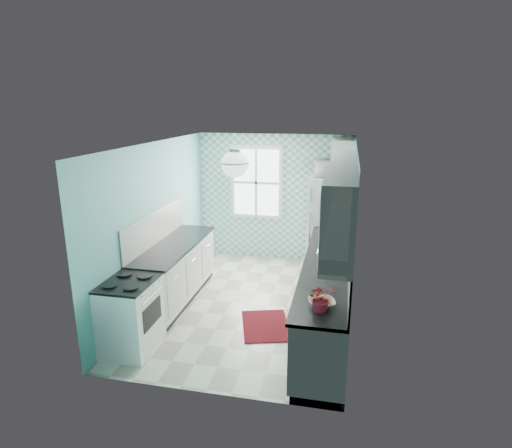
% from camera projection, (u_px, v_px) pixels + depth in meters
% --- Properties ---
extents(floor, '(3.00, 4.40, 0.02)m').
position_uv_depth(floor, '(250.00, 305.00, 6.76)').
color(floor, silver).
rests_on(floor, ground).
extents(ceiling, '(3.00, 4.40, 0.02)m').
position_uv_depth(ceiling, '(249.00, 143.00, 6.08)').
color(ceiling, white).
rests_on(ceiling, wall_back).
extents(wall_back, '(3.00, 0.02, 2.50)m').
position_uv_depth(wall_back, '(274.00, 198.00, 8.50)').
color(wall_back, '#5FB5B2').
rests_on(wall_back, floor).
extents(wall_front, '(3.00, 0.02, 2.50)m').
position_uv_depth(wall_front, '(201.00, 288.00, 4.34)').
color(wall_front, '#5FB5B2').
rests_on(wall_front, floor).
extents(wall_left, '(0.02, 4.40, 2.50)m').
position_uv_depth(wall_left, '(156.00, 223.00, 6.72)').
color(wall_left, '#5FB5B2').
rests_on(wall_left, floor).
extents(wall_right, '(0.02, 4.40, 2.50)m').
position_uv_depth(wall_right, '(352.00, 234.00, 6.12)').
color(wall_right, '#5FB5B2').
rests_on(wall_right, floor).
extents(accent_wall, '(3.00, 0.01, 2.50)m').
position_uv_depth(accent_wall, '(274.00, 198.00, 8.48)').
color(accent_wall, '#63AFA1').
rests_on(accent_wall, wall_back).
extents(window, '(1.04, 0.05, 1.44)m').
position_uv_depth(window, '(256.00, 183.00, 8.44)').
color(window, white).
rests_on(window, wall_back).
extents(backsplash_right, '(0.02, 3.60, 0.51)m').
position_uv_depth(backsplash_right, '(350.00, 247.00, 5.76)').
color(backsplash_right, white).
rests_on(backsplash_right, wall_right).
extents(backsplash_left, '(0.02, 2.15, 0.51)m').
position_uv_depth(backsplash_left, '(155.00, 227.00, 6.66)').
color(backsplash_left, white).
rests_on(backsplash_left, wall_left).
extents(upper_cabinets_right, '(0.33, 3.20, 0.90)m').
position_uv_depth(upper_cabinets_right, '(341.00, 198.00, 5.41)').
color(upper_cabinets_right, silver).
rests_on(upper_cabinets_right, wall_right).
extents(upper_cabinet_fridge, '(0.40, 0.74, 0.40)m').
position_uv_depth(upper_cabinet_fridge, '(343.00, 150.00, 7.61)').
color(upper_cabinet_fridge, silver).
rests_on(upper_cabinet_fridge, wall_right).
extents(ceiling_light, '(0.34, 0.34, 0.35)m').
position_uv_depth(ceiling_light, '(235.00, 164.00, 5.37)').
color(ceiling_light, silver).
rests_on(ceiling_light, ceiling).
extents(base_cabinets_right, '(0.60, 3.60, 0.90)m').
position_uv_depth(base_cabinets_right, '(326.00, 295.00, 6.02)').
color(base_cabinets_right, white).
rests_on(base_cabinets_right, floor).
extents(countertop_right, '(0.63, 3.60, 0.04)m').
position_uv_depth(countertop_right, '(327.00, 264.00, 5.89)').
color(countertop_right, black).
rests_on(countertop_right, base_cabinets_right).
extents(base_cabinets_left, '(0.60, 2.15, 0.90)m').
position_uv_depth(base_cabinets_left, '(175.00, 273.00, 6.81)').
color(base_cabinets_left, white).
rests_on(base_cabinets_left, floor).
extents(countertop_left, '(0.63, 2.15, 0.04)m').
position_uv_depth(countertop_left, '(174.00, 245.00, 6.68)').
color(countertop_left, black).
rests_on(countertop_left, base_cabinets_left).
extents(fridge, '(0.77, 0.77, 1.78)m').
position_uv_depth(fridge, '(329.00, 224.00, 8.00)').
color(fridge, white).
rests_on(fridge, floor).
extents(stove, '(0.60, 0.75, 0.91)m').
position_uv_depth(stove, '(131.00, 314.00, 5.42)').
color(stove, white).
rests_on(stove, floor).
extents(sink, '(0.54, 0.45, 0.53)m').
position_uv_depth(sink, '(331.00, 243.00, 6.75)').
color(sink, silver).
rests_on(sink, countertop_right).
extents(rug, '(0.87, 1.06, 0.01)m').
position_uv_depth(rug, '(266.00, 325.00, 6.09)').
color(rug, '#6E0204').
rests_on(rug, floor).
extents(dish_towel, '(0.04, 0.26, 0.39)m').
position_uv_depth(dish_towel, '(312.00, 260.00, 7.29)').
color(dish_towel, '#4FB4B6').
rests_on(dish_towel, base_cabinets_right).
extents(fruit_bowl, '(0.36, 0.36, 0.07)m').
position_uv_depth(fruit_bowl, '(322.00, 303.00, 4.63)').
color(fruit_bowl, white).
rests_on(fruit_bowl, countertop_right).
extents(potted_plant, '(0.35, 0.33, 0.31)m').
position_uv_depth(potted_plant, '(321.00, 298.00, 4.47)').
color(potted_plant, '#A4112C').
rests_on(potted_plant, countertop_right).
extents(soap_bottle, '(0.09, 0.10, 0.20)m').
position_uv_depth(soap_bottle, '(335.00, 233.00, 6.90)').
color(soap_bottle, '#92A9BC').
rests_on(soap_bottle, countertop_right).
extents(microwave, '(0.58, 0.41, 0.31)m').
position_uv_depth(microwave, '(331.00, 168.00, 7.72)').
color(microwave, white).
rests_on(microwave, fridge).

